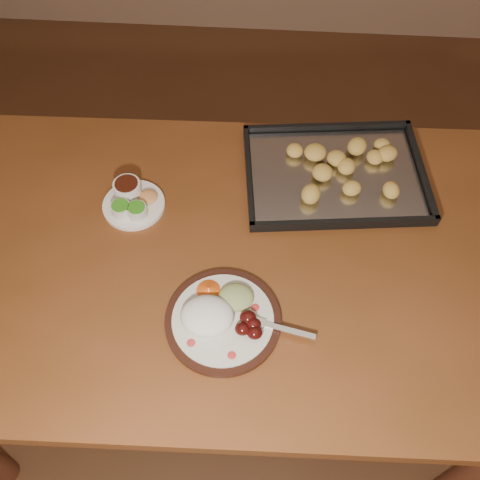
{
  "coord_description": "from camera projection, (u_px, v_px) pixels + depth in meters",
  "views": [
    {
      "loc": [
        -0.2,
        -0.69,
        1.83
      ],
      "look_at": [
        -0.25,
        0.02,
        0.77
      ],
      "focal_mm": 40.0,
      "sensor_mm": 36.0,
      "label": 1
    }
  ],
  "objects": [
    {
      "name": "dinner_plate",
      "position": [
        220.0,
        317.0,
        1.17
      ],
      "size": [
        0.33,
        0.26,
        0.06
      ],
      "rotation": [
        0.0,
        0.0,
        -0.09
      ],
      "color": "black",
      "rests_on": "dining_table"
    },
    {
      "name": "dining_table",
      "position": [
        223.0,
        274.0,
        1.36
      ],
      "size": [
        1.52,
        0.94,
        0.75
      ],
      "rotation": [
        0.0,
        0.0,
        0.03
      ],
      "color": "brown",
      "rests_on": "ground"
    },
    {
      "name": "baking_tray",
      "position": [
        335.0,
        173.0,
        1.41
      ],
      "size": [
        0.5,
        0.39,
        0.05
      ],
      "rotation": [
        0.0,
        0.0,
        0.11
      ],
      "color": "black",
      "rests_on": "dining_table"
    },
    {
      "name": "ground",
      "position": [
        308.0,
        372.0,
        1.9
      ],
      "size": [
        4.0,
        4.0,
        0.0
      ],
      "primitive_type": "plane",
      "color": "#52351C",
      "rests_on": "ground"
    },
    {
      "name": "condiment_saucer",
      "position": [
        132.0,
        201.0,
        1.35
      ],
      "size": [
        0.16,
        0.16,
        0.05
      ],
      "rotation": [
        0.0,
        0.0,
        0.24
      ],
      "color": "white",
      "rests_on": "dining_table"
    }
  ]
}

